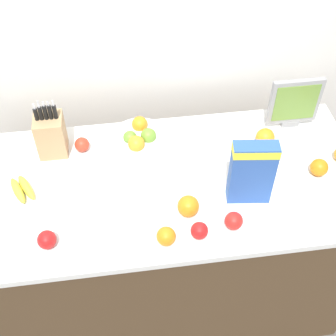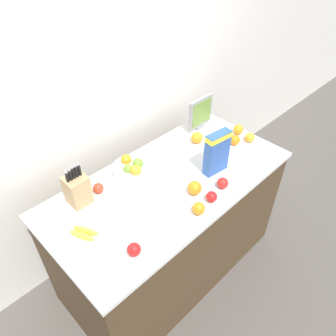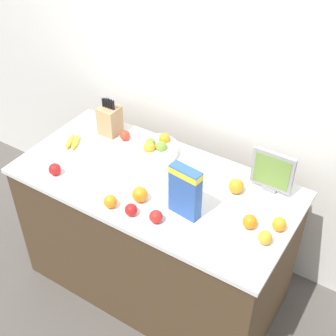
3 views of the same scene
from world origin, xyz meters
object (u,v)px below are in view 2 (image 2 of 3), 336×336
at_px(knife_block, 77,190).
at_px(orange_front_right, 250,137).
at_px(apple_rear, 134,250).
at_px(small_monitor, 200,113).
at_px(apple_rightmost, 212,197).
at_px(apple_front, 98,188).
at_px(orange_near_bowl, 197,138).
at_px(orange_front_center, 238,129).
at_px(orange_mid_right, 195,188).
at_px(apple_leftmost, 223,183).
at_px(fruit_bowl, 132,169).
at_px(orange_by_cereal, 199,209).
at_px(cereal_box, 217,151).
at_px(orange_mid_left, 235,140).
at_px(banana_bunch, 84,233).

relative_size(knife_block, orange_front_right, 4.01).
xyz_separation_m(apple_rear, orange_front_right, (1.25, 0.16, -0.00)).
distance_m(knife_block, orange_front_right, 1.29).
distance_m(small_monitor, apple_rightmost, 0.79).
height_order(apple_front, orange_near_bowl, orange_near_bowl).
height_order(small_monitor, orange_front_center, small_monitor).
relative_size(apple_rightmost, orange_mid_right, 0.78).
height_order(knife_block, apple_leftmost, knife_block).
xyz_separation_m(small_monitor, apple_rear, (-1.11, -0.53, -0.10)).
relative_size(apple_leftmost, orange_mid_right, 0.82).
bearing_deg(orange_front_center, orange_front_right, -101.30).
distance_m(fruit_bowl, orange_by_cereal, 0.53).
xyz_separation_m(orange_by_cereal, orange_near_bowl, (0.52, 0.47, 0.01)).
bearing_deg(cereal_box, fruit_bowl, 145.75).
distance_m(apple_front, apple_rear, 0.52).
distance_m(cereal_box, orange_mid_left, 0.37).
bearing_deg(apple_rightmost, banana_bunch, 155.11).
xyz_separation_m(apple_front, orange_front_center, (1.13, -0.22, 0.00)).
relative_size(banana_bunch, orange_mid_right, 1.93).
xyz_separation_m(cereal_box, orange_by_cereal, (-0.36, -0.17, -0.13)).
relative_size(apple_leftmost, orange_by_cereal, 0.97).
height_order(cereal_box, orange_near_bowl, cereal_box).
height_order(apple_front, orange_by_cereal, orange_by_cereal).
xyz_separation_m(small_monitor, orange_front_center, (0.16, -0.25, -0.10)).
distance_m(orange_front_right, orange_front_center, 0.12).
xyz_separation_m(fruit_bowl, orange_front_center, (0.88, -0.21, -0.01)).
relative_size(orange_mid_left, orange_mid_right, 0.88).
distance_m(small_monitor, apple_front, 0.98).
bearing_deg(knife_block, orange_near_bowl, -5.48).
distance_m(banana_bunch, apple_rear, 0.31).
bearing_deg(orange_mid_right, small_monitor, 38.64).
xyz_separation_m(orange_mid_left, orange_near_bowl, (-0.18, 0.21, 0.00)).
bearing_deg(cereal_box, orange_mid_right, -162.73).
bearing_deg(orange_front_right, cereal_box, -176.02).
distance_m(apple_leftmost, apple_rear, 0.71).
bearing_deg(apple_rear, apple_leftmost, -0.75).
relative_size(orange_front_center, orange_near_bowl, 0.87).
height_order(banana_bunch, orange_mid_right, orange_mid_right).
bearing_deg(fruit_bowl, apple_front, 176.63).
distance_m(fruit_bowl, orange_mid_left, 0.79).
bearing_deg(apple_rear, fruit_bowl, 50.85).
bearing_deg(apple_leftmost, apple_rightmost, -169.34).
xyz_separation_m(banana_bunch, apple_rear, (0.12, -0.28, 0.02)).
height_order(apple_rear, orange_mid_right, orange_mid_right).
bearing_deg(knife_block, fruit_bowl, -4.25).
distance_m(fruit_bowl, apple_front, 0.26).
bearing_deg(apple_rear, orange_front_center, 12.35).
relative_size(cereal_box, orange_near_bowl, 3.46).
height_order(fruit_bowl, orange_by_cereal, fruit_bowl).
bearing_deg(knife_block, orange_by_cereal, -52.15).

